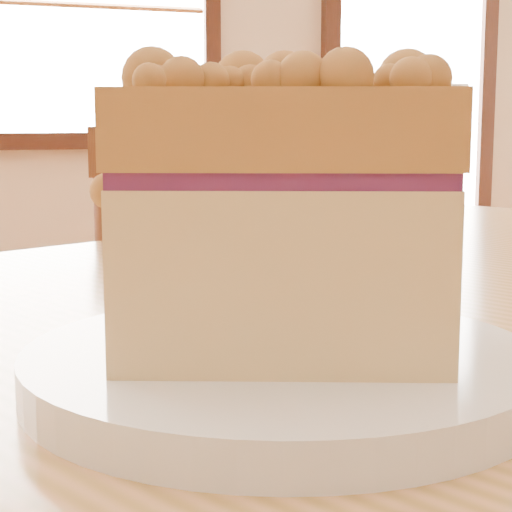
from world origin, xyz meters
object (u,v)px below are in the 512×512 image
Objects in this scene: plate at (281,370)px; cafe_table_main at (413,467)px; cake_slice at (282,210)px; cafe_chair_main at (247,440)px.

cafe_table_main is at bearing 38.42° from plate.
cafe_table_main is at bearing 61.14° from cake_slice.
plate is 1.33× the size of cake_slice.
cafe_chair_main is 3.86× the size of plate.
plate is 0.07m from cake_slice.
plate is at bearing -117.24° from cake_slice.
cafe_table_main is 0.20m from plate.
cafe_table_main is 6.39× the size of plate.
cake_slice is (-0.13, -0.11, 0.18)m from cafe_table_main.
cafe_chair_main is (0.12, 0.61, -0.21)m from cafe_table_main.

